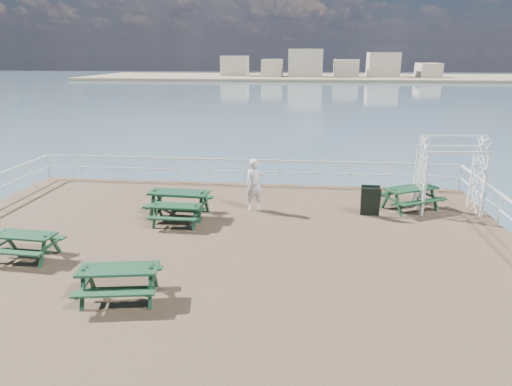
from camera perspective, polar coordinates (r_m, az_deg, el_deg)
The scene contains 11 objects.
ground at distance 13.35m, azimuth -5.31°, elevation -7.49°, with size 18.00×14.00×0.30m, color brown.
sea_backdrop at distance 146.42m, azimuth 10.43°, elevation 14.43°, with size 300.00×300.00×9.20m.
railing at distance 15.36m, azimuth -3.80°, elevation -0.05°, with size 17.77×13.76×1.10m.
picnic_table_a at distance 15.05m, azimuth -9.90°, elevation -2.16°, with size 1.60×1.30×0.77m.
picnic_table_b at distance 15.82m, azimuth -9.59°, elevation -0.66°, with size 2.13×1.76×0.99m.
picnic_table_c at distance 17.19m, azimuth 18.78°, elevation -0.05°, with size 2.41×2.27×0.93m.
picnic_table_d at distance 13.92m, azimuth -26.94°, elevation -5.33°, with size 1.74×1.43×0.81m.
picnic_table_e at distance 10.92m, azimuth -16.76°, elevation -9.93°, with size 1.99×1.71×0.86m.
trellis_arbor at distance 17.33m, azimuth 23.03°, elevation 1.74°, with size 2.27×1.32×2.72m.
sandwich_board at distance 16.16m, azimuth 14.10°, elevation -1.01°, with size 0.66×0.50×1.06m.
person at distance 16.14m, azimuth -0.15°, elevation 1.03°, with size 0.68×0.44×1.85m, color silver.
Camera 1 is at (2.52, -11.89, 5.37)m, focal length 32.00 mm.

